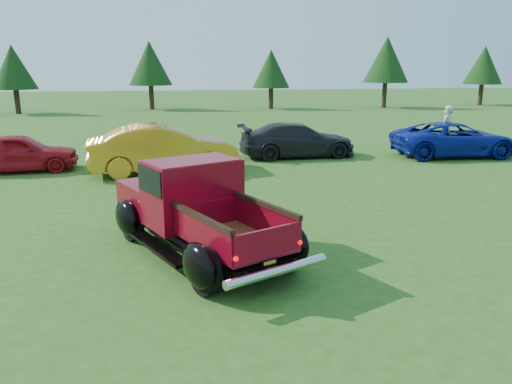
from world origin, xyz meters
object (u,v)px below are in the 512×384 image
(tree_mid_right, at_px, (271,69))
(show_car_grey, at_px, (297,140))
(tree_far_east, at_px, (484,65))
(show_car_blue, at_px, (455,139))
(tree_mid_left, at_px, (150,63))
(tree_east, at_px, (387,60))
(spectator, at_px, (446,130))
(tree_west, at_px, (13,67))
(show_car_red, at_px, (18,153))
(show_car_yellow, at_px, (163,149))
(pickup_truck, at_px, (193,207))

(tree_mid_right, bearing_deg, show_car_grey, -98.90)
(tree_far_east, distance_m, show_car_blue, 26.93)
(tree_mid_left, xyz_separation_m, tree_far_east, (27.00, -0.50, -0.14))
(tree_mid_right, distance_m, show_car_blue, 21.63)
(tree_east, xyz_separation_m, show_car_grey, (-12.20, -19.96, -3.04))
(tree_mid_right, distance_m, spectator, 21.16)
(tree_mid_left, bearing_deg, tree_mid_right, -6.34)
(tree_west, relative_size, show_car_blue, 1.02)
(show_car_red, bearing_deg, tree_west, 9.80)
(tree_mid_left, bearing_deg, spectator, -62.58)
(tree_mid_right, relative_size, tree_far_east, 0.92)
(tree_east, relative_size, show_car_grey, 1.28)
(tree_west, bearing_deg, show_car_red, -74.97)
(show_car_blue, height_order, spectator, spectator)
(tree_mid_right, relative_size, show_car_blue, 0.98)
(tree_far_east, distance_m, show_car_yellow, 34.78)
(tree_mid_left, relative_size, show_car_yellow, 1.10)
(tree_west, relative_size, tree_far_east, 0.96)
(pickup_truck, distance_m, show_car_red, 9.30)
(tree_west, bearing_deg, spectator, -44.36)
(tree_west, distance_m, show_car_yellow, 23.78)
(tree_east, height_order, show_car_blue, tree_east)
(tree_mid_left, bearing_deg, pickup_truck, -87.06)
(tree_far_east, bearing_deg, tree_mid_left, 178.94)
(tree_mid_left, xyz_separation_m, show_car_blue, (11.50, -22.36, -2.76))
(tree_far_east, bearing_deg, show_car_red, -144.21)
(tree_west, distance_m, spectator, 28.58)
(tree_far_east, relative_size, show_car_red, 1.35)
(tree_west, bearing_deg, tree_mid_left, 12.53)
(pickup_truck, relative_size, show_car_red, 1.33)
(pickup_truck, bearing_deg, tree_far_east, 24.62)
(show_car_red, distance_m, show_car_grey, 9.35)
(tree_west, height_order, show_car_yellow, tree_west)
(tree_east, bearing_deg, spectator, -107.98)
(pickup_truck, relative_size, show_car_blue, 1.05)
(tree_east, distance_m, show_car_red, 30.20)
(tree_mid_left, bearing_deg, show_car_grey, -74.89)
(tree_mid_left, distance_m, spectator, 24.82)
(tree_east, distance_m, spectator, 21.65)
(show_car_grey, xyz_separation_m, show_car_blue, (5.70, -0.90, 0.01))
(tree_west, relative_size, show_car_yellow, 1.01)
(tree_far_east, relative_size, spectator, 2.62)
(tree_east, height_order, pickup_truck, tree_east)
(show_car_yellow, relative_size, show_car_blue, 1.01)
(tree_far_east, height_order, show_car_blue, tree_far_east)
(tree_east, bearing_deg, show_car_grey, -121.45)
(tree_mid_right, relative_size, spectator, 2.40)
(tree_far_east, relative_size, show_car_grey, 1.13)
(tree_mid_right, bearing_deg, pickup_truck, -104.26)
(pickup_truck, xyz_separation_m, show_car_red, (-5.05, 7.81, -0.18))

